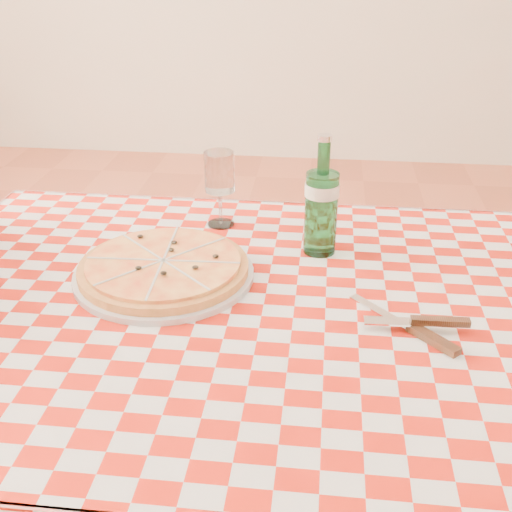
# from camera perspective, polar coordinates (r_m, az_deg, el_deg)

# --- Properties ---
(dining_table) EXTENTS (1.20, 0.80, 0.75)m
(dining_table) POSITION_cam_1_polar(r_m,az_deg,el_deg) (1.14, 0.66, -8.54)
(dining_table) COLOR brown
(dining_table) RESTS_ON ground
(tablecloth) EXTENTS (1.30, 0.90, 0.01)m
(tablecloth) POSITION_cam_1_polar(r_m,az_deg,el_deg) (1.09, 0.69, -4.50)
(tablecloth) COLOR #9C1409
(tablecloth) RESTS_ON dining_table
(pizza_plate) EXTENTS (0.34, 0.34, 0.04)m
(pizza_plate) POSITION_cam_1_polar(r_m,az_deg,el_deg) (1.17, -8.21, -0.94)
(pizza_plate) COLOR #C28640
(pizza_plate) RESTS_ON tablecloth
(water_bottle) EXTENTS (0.09, 0.09, 0.23)m
(water_bottle) POSITION_cam_1_polar(r_m,az_deg,el_deg) (1.22, 5.87, 5.36)
(water_bottle) COLOR #18602A
(water_bottle) RESTS_ON tablecloth
(wine_glass) EXTENTS (0.07, 0.07, 0.16)m
(wine_glass) POSITION_cam_1_polar(r_m,az_deg,el_deg) (1.34, -3.22, 5.93)
(wine_glass) COLOR white
(wine_glass) RESTS_ON tablecloth
(cutlery) EXTENTS (0.28, 0.26, 0.03)m
(cutlery) POSITION_cam_1_polar(r_m,az_deg,el_deg) (1.04, 13.54, -5.81)
(cutlery) COLOR silver
(cutlery) RESTS_ON tablecloth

